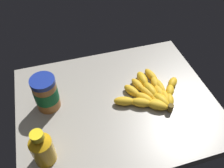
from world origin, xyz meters
TOP-DOWN VIEW (x-y plane):
  - ground_plane at (0.00, 0.00)cm, footprint 72.42×57.40cm
  - banana_bunch at (13.73, -0.94)cm, footprint 28.41×22.70cm
  - peanut_butter_jar at (-24.02, 5.60)cm, footprint 8.44×8.44cm
  - honey_bottle at (-27.24, -14.95)cm, footprint 6.63×6.63cm

SIDE VIEW (x-z plane):
  - ground_plane at x=0.00cm, z-range -4.04..0.00cm
  - banana_bunch at x=13.73cm, z-range -0.17..3.34cm
  - honey_bottle at x=-27.24cm, z-range -0.71..13.33cm
  - peanut_butter_jar at x=-24.02cm, z-range -0.05..13.46cm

